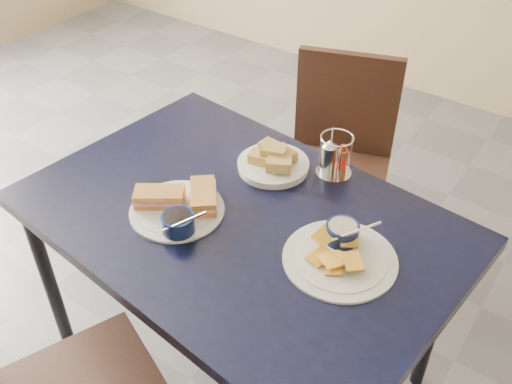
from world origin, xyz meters
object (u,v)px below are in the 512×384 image
Objects in this scene: sandwich_plate at (179,206)px; plantain_plate at (340,250)px; chair_far at (346,150)px; bread_basket at (274,162)px; dining_table at (240,232)px; condiment_caddy at (334,158)px.

sandwich_plate is 0.47m from plantain_plate.
chair_far is 2.89× the size of sandwich_plate.
chair_far is 3.96× the size of bread_basket.
dining_table is 0.37m from condiment_caddy.
chair_far is 2.93× the size of plantain_plate.
plantain_plate reaches higher than bread_basket.
sandwich_plate is at bearing -121.62° from condiment_caddy.
sandwich_plate is 1.01× the size of plantain_plate.
chair_far is 0.90m from plantain_plate.
sandwich_plate is at bearing -94.89° from chair_far.
bread_basket is 0.19m from condiment_caddy.
chair_far is 0.94m from sandwich_plate.
plantain_plate is (0.31, 0.02, 0.08)m from dining_table.
dining_table is 9.58× the size of condiment_caddy.
sandwich_plate reaches higher than bread_basket.
plantain_plate is at bearing 4.47° from dining_table.
condiment_caddy is (0.26, 0.42, 0.03)m from sandwich_plate.
chair_far reaches higher than dining_table.
sandwich_plate is at bearing -106.47° from bread_basket.
plantain_plate is at bearing -64.18° from chair_far.
chair_far is at bearing 94.70° from dining_table.
chair_far is 6.40× the size of condiment_caddy.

